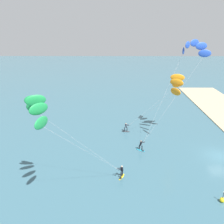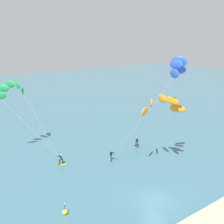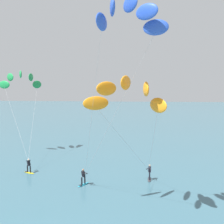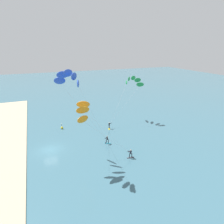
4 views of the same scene
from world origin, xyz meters
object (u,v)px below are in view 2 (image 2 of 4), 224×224
(kitesurfer_mid_water, at_px, (175,71))
(marker_buoy, at_px, (65,212))
(kitesurfer_nearshore, at_px, (161,106))
(kitesurfer_far_out, at_px, (13,91))

(kitesurfer_mid_water, xyz_separation_m, marker_buoy, (-15.79, -0.03, -13.98))
(kitesurfer_mid_water, distance_m, marker_buoy, 21.08)
(kitesurfer_nearshore, height_order, kitesurfer_far_out, kitesurfer_far_out)
(kitesurfer_mid_water, bearing_deg, kitesurfer_far_out, 129.08)
(kitesurfer_nearshore, distance_m, kitesurfer_far_out, 22.62)
(kitesurfer_nearshore, xyz_separation_m, marker_buoy, (-15.74, -2.10, -8.95))
(kitesurfer_nearshore, height_order, marker_buoy, kitesurfer_nearshore)
(kitesurfer_nearshore, height_order, kitesurfer_mid_water, kitesurfer_mid_water)
(kitesurfer_nearshore, bearing_deg, marker_buoy, -172.39)
(kitesurfer_mid_water, relative_size, marker_buoy, 11.66)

